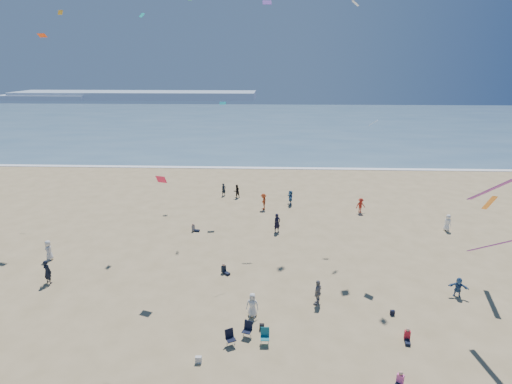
{
  "coord_description": "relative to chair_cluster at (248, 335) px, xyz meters",
  "views": [
    {
      "loc": [
        2.98,
        -16.13,
        15.94
      ],
      "look_at": [
        2.0,
        8.0,
        8.08
      ],
      "focal_mm": 28.0,
      "sensor_mm": 36.0,
      "label": 1
    }
  ],
  "objects": [
    {
      "name": "chair_cluster",
      "position": [
        0.0,
        0.0,
        0.0
      ],
      "size": [
        2.71,
        1.59,
        1.0
      ],
      "color": "black",
      "rests_on": "ground"
    },
    {
      "name": "headland_far",
      "position": [
        -61.67,
        166.28,
        1.1
      ],
      "size": [
        110.0,
        20.0,
        3.2
      ],
      "primitive_type": "cube",
      "color": "#7A8EA8",
      "rests_on": "ground"
    },
    {
      "name": "ocean",
      "position": [
        -1.67,
        91.28,
        -0.47
      ],
      "size": [
        220.0,
        100.0,
        0.06
      ],
      "primitive_type": "cube",
      "color": "#476B84",
      "rests_on": "ground"
    },
    {
      "name": "kites_aloft",
      "position": [
        6.84,
        9.18,
        13.69
      ],
      "size": [
        46.51,
        37.74,
        26.77
      ],
      "color": "white",
      "rests_on": "ground"
    },
    {
      "name": "white_tote",
      "position": [
        -2.63,
        -1.79,
        -0.3
      ],
      "size": [
        0.35,
        0.2,
        0.4
      ],
      "primitive_type": "cube",
      "color": "silver",
      "rests_on": "ground"
    },
    {
      "name": "headland_near",
      "position": [
        -101.67,
        161.28,
        0.5
      ],
      "size": [
        40.0,
        14.0,
        2.0
      ],
      "primitive_type": "cube",
      "color": "#7A8EA8",
      "rests_on": "ground"
    },
    {
      "name": "standing_flyers",
      "position": [
        2.88,
        15.56,
        0.37
      ],
      "size": [
        37.02,
        27.26,
        1.93
      ],
      "color": "black",
      "rests_on": "ground"
    },
    {
      "name": "black_backpack",
      "position": [
        0.82,
        1.25,
        -0.31
      ],
      "size": [
        0.3,
        0.22,
        0.38
      ],
      "primitive_type": "cube",
      "color": "black",
      "rests_on": "ground"
    },
    {
      "name": "navy_bag",
      "position": [
        9.42,
        3.12,
        -0.33
      ],
      "size": [
        0.28,
        0.18,
        0.34
      ],
      "primitive_type": "cube",
      "color": "black",
      "rests_on": "ground"
    },
    {
      "name": "seated_group",
      "position": [
        2.55,
        3.59,
        -0.08
      ],
      "size": [
        16.78,
        21.38,
        0.84
      ],
      "color": "silver",
      "rests_on": "ground"
    },
    {
      "name": "surf_line",
      "position": [
        -1.67,
        41.28,
        -0.46
      ],
      "size": [
        220.0,
        1.2,
        0.08
      ],
      "primitive_type": "cube",
      "color": "white",
      "rests_on": "ground"
    }
  ]
}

